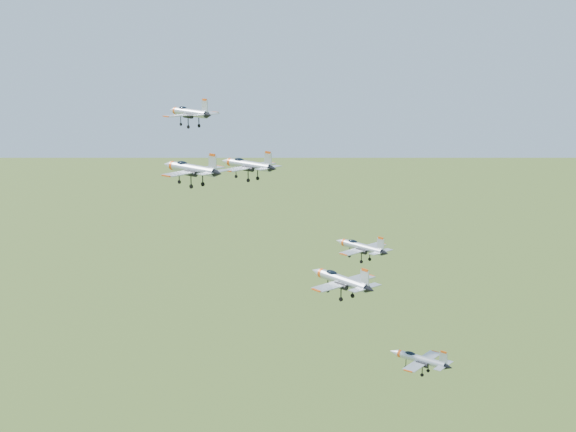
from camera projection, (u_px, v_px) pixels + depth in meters
The scene contains 6 objects.
jet_lead at pixel (189, 112), 147.26m from camera, with size 13.18×11.15×3.56m.
jet_left_high at pixel (248, 164), 132.13m from camera, with size 12.59×10.49×3.36m.
jet_right_high at pixel (191, 168), 113.86m from camera, with size 12.31×10.26×3.29m.
jet_left_low at pixel (361, 247), 119.41m from camera, with size 10.37×8.74×2.79m.
jet_right_low at pixel (341, 280), 101.21m from camera, with size 11.17×9.49×3.03m.
jet_trail at pixel (420, 359), 118.98m from camera, with size 10.51×8.68×2.81m.
Camera 1 is at (68.59, -100.27, 161.82)m, focal length 50.00 mm.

